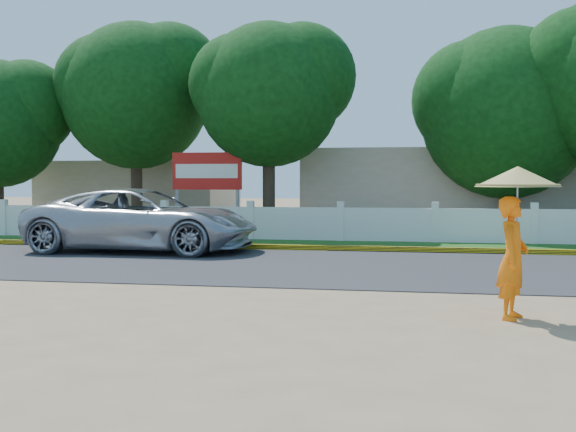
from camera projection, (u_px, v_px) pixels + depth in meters
The scene contains 11 objects.
ground at pixel (266, 297), 12.39m from camera, with size 120.00×120.00×0.00m, color #9E8460.
road at pixel (308, 266), 16.81m from camera, with size 60.00×7.00×0.02m, color #38383A.
grass_verge at pixel (335, 245), 21.96m from camera, with size 60.00×3.50×0.03m, color #2D601E.
curb at pixel (328, 248), 20.29m from camera, with size 40.00×0.18×0.16m, color yellow.
fence at pixel (341, 225), 23.35m from camera, with size 40.00×0.10×1.10m, color silver.
building_near at pixel (433, 189), 29.42m from camera, with size 10.00×6.00×3.20m, color #B7AD99.
building_far at pixel (142, 192), 32.82m from camera, with size 8.00×5.00×2.80m, color #B7AD99.
vehicle at pixel (143, 220), 20.02m from camera, with size 2.93×6.35×1.76m, color #AEB1B6.
monk_with_parasol at pixel (515, 220), 10.42m from camera, with size 1.22×1.22×2.22m.
billboard at pixel (207, 176), 25.24m from camera, with size 2.50×0.13×2.95m.
tree_row at pixel (508, 94), 24.78m from camera, with size 38.72×7.20×8.54m.
Camera 1 is at (2.65, -12.02, 2.05)m, focal length 45.00 mm.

